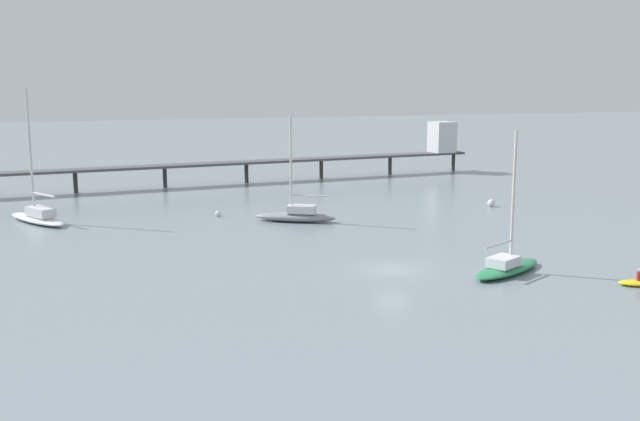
{
  "coord_description": "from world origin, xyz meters",
  "views": [
    {
      "loc": [
        -20.64,
        -46.07,
        13.23
      ],
      "look_at": [
        0.0,
        16.11,
        1.5
      ],
      "focal_mm": 41.48,
      "sensor_mm": 36.0,
      "label": 1
    }
  ],
  "objects_px": {
    "pier": "(334,151)",
    "dinghy_yellow": "(639,282)",
    "sailboat_gray": "(296,214)",
    "mooring_buoy_outer": "(218,214)",
    "sailboat_white": "(38,215)",
    "sailboat_green": "(507,265)",
    "mooring_buoy_near": "(491,203)"
  },
  "relations": [
    {
      "from": "sailboat_white",
      "to": "dinghy_yellow",
      "type": "relative_size",
      "value": 4.33
    },
    {
      "from": "sailboat_white",
      "to": "mooring_buoy_near",
      "type": "xyz_separation_m",
      "value": [
        44.72,
        -5.43,
        -0.37
      ]
    },
    {
      "from": "sailboat_white",
      "to": "mooring_buoy_near",
      "type": "distance_m",
      "value": 45.05
    },
    {
      "from": "sailboat_gray",
      "to": "mooring_buoy_near",
      "type": "xyz_separation_m",
      "value": [
        21.74,
        1.45,
        -0.3
      ]
    },
    {
      "from": "sailboat_green",
      "to": "sailboat_gray",
      "type": "distance_m",
      "value": 23.99
    },
    {
      "from": "sailboat_green",
      "to": "mooring_buoy_outer",
      "type": "bearing_deg",
      "value": 118.54
    },
    {
      "from": "pier",
      "to": "mooring_buoy_outer",
      "type": "xyz_separation_m",
      "value": [
        -20.09,
        -22.97,
        -3.31
      ]
    },
    {
      "from": "sailboat_green",
      "to": "mooring_buoy_outer",
      "type": "xyz_separation_m",
      "value": [
        -14.93,
        27.46,
        -0.31
      ]
    },
    {
      "from": "pier",
      "to": "sailboat_gray",
      "type": "distance_m",
      "value": 31.25
    },
    {
      "from": "dinghy_yellow",
      "to": "sailboat_white",
      "type": "bearing_deg",
      "value": 137.43
    },
    {
      "from": "pier",
      "to": "mooring_buoy_near",
      "type": "height_order",
      "value": "pier"
    },
    {
      "from": "sailboat_green",
      "to": "pier",
      "type": "bearing_deg",
      "value": 84.16
    },
    {
      "from": "dinghy_yellow",
      "to": "pier",
      "type": "bearing_deg",
      "value": 91.3
    },
    {
      "from": "sailboat_gray",
      "to": "mooring_buoy_outer",
      "type": "distance_m",
      "value": 8.2
    },
    {
      "from": "sailboat_green",
      "to": "mooring_buoy_near",
      "type": "height_order",
      "value": "sailboat_green"
    },
    {
      "from": "sailboat_gray",
      "to": "mooring_buoy_outer",
      "type": "relative_size",
      "value": 18.78
    },
    {
      "from": "sailboat_white",
      "to": "mooring_buoy_near",
      "type": "height_order",
      "value": "sailboat_white"
    },
    {
      "from": "pier",
      "to": "sailboat_white",
      "type": "relative_size",
      "value": 5.21
    },
    {
      "from": "pier",
      "to": "dinghy_yellow",
      "type": "distance_m",
      "value": 55.98
    },
    {
      "from": "sailboat_green",
      "to": "mooring_buoy_outer",
      "type": "relative_size",
      "value": 18.42
    },
    {
      "from": "pier",
      "to": "sailboat_green",
      "type": "xyz_separation_m",
      "value": [
        -5.16,
        -50.43,
        -3.0
      ]
    },
    {
      "from": "pier",
      "to": "dinghy_yellow",
      "type": "bearing_deg",
      "value": -88.7
    },
    {
      "from": "pier",
      "to": "sailboat_gray",
      "type": "xyz_separation_m",
      "value": [
        -13.61,
        -27.98,
        -2.89
      ]
    },
    {
      "from": "sailboat_white",
      "to": "sailboat_green",
      "type": "bearing_deg",
      "value": -43.02
    },
    {
      "from": "sailboat_white",
      "to": "sailboat_gray",
      "type": "distance_m",
      "value": 23.99
    },
    {
      "from": "sailboat_white",
      "to": "dinghy_yellow",
      "type": "xyz_separation_m",
      "value": [
        37.85,
        -34.77,
        -0.54
      ]
    },
    {
      "from": "mooring_buoy_near",
      "to": "sailboat_white",
      "type": "bearing_deg",
      "value": 173.08
    },
    {
      "from": "sailboat_white",
      "to": "sailboat_gray",
      "type": "bearing_deg",
      "value": -16.67
    },
    {
      "from": "sailboat_gray",
      "to": "sailboat_white",
      "type": "bearing_deg",
      "value": 163.33
    },
    {
      "from": "mooring_buoy_near",
      "to": "dinghy_yellow",
      "type": "bearing_deg",
      "value": -103.17
    },
    {
      "from": "pier",
      "to": "dinghy_yellow",
      "type": "xyz_separation_m",
      "value": [
        1.26,
        -55.87,
        -3.36
      ]
    },
    {
      "from": "pier",
      "to": "sailboat_green",
      "type": "relative_size",
      "value": 6.6
    }
  ]
}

